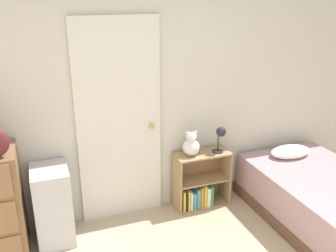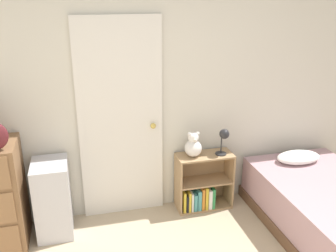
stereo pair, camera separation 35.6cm
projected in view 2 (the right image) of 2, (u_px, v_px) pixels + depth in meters
wall_back at (144, 92)px, 3.69m from camera, size 10.00×0.06×2.55m
door_closed at (121, 121)px, 3.67m from camera, size 0.83×0.09×2.02m
storage_bin at (53, 198)px, 3.55m from camera, size 0.33×0.42×0.74m
bookshelf at (201, 187)px, 4.01m from camera, size 0.59×0.27×0.61m
teddy_bear at (193, 146)px, 3.82m from camera, size 0.18×0.18×0.27m
desk_lamp at (224, 137)px, 3.82m from camera, size 0.13×0.13×0.28m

